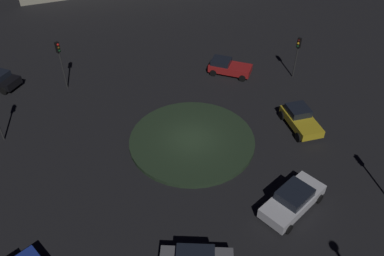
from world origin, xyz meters
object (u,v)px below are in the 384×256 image
at_px(car_white, 293,200).
at_px(traffic_light_north, 60,57).
at_px(traffic_light_east, 298,50).
at_px(car_red, 228,67).
at_px(car_yellow, 300,119).

xyz_separation_m(car_white, traffic_light_north, (2.23, 21.58, 2.40)).
xyz_separation_m(traffic_light_north, traffic_light_east, (12.36, -16.26, -0.39)).
bearing_deg(car_red, traffic_light_north, -150.62).
height_order(car_white, car_red, car_white).
distance_m(car_yellow, car_white, 8.24).
height_order(car_white, traffic_light_north, traffic_light_north).
xyz_separation_m(car_yellow, traffic_light_north, (-5.67, 19.25, 2.41)).
height_order(car_yellow, car_red, car_yellow).
distance_m(car_white, car_red, 16.03).
bearing_deg(traffic_light_north, car_white, -4.95).
bearing_deg(traffic_light_north, traffic_light_east, 38.19).
xyz_separation_m(car_red, traffic_light_north, (-9.74, 10.92, 2.46)).
distance_m(car_yellow, car_red, 9.27).
bearing_deg(traffic_light_east, car_red, -49.82).
height_order(traffic_light_north, traffic_light_east, traffic_light_north).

